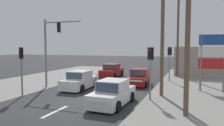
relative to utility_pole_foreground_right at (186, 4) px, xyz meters
name	(u,v)px	position (x,y,z in m)	size (l,w,h in m)	color
ground_plane	(73,103)	(-6.70, 0.31, -5.77)	(140.00, 140.00, 0.00)	#303033
lane_dash_near	(55,112)	(-6.70, -1.69, -5.76)	(0.20, 2.40, 0.01)	silver
lane_dash_mid	(93,94)	(-6.70, 3.31, -5.76)	(0.20, 2.40, 0.01)	silver
lane_dash_far	(115,83)	(-6.70, 8.31, -5.76)	(0.20, 2.40, 0.01)	silver
kerb_left_verge	(16,85)	(-15.20, 4.31, -5.76)	(8.00, 40.00, 0.02)	gray
utility_pole_foreground_right	(186,4)	(0.00, 0.00, 0.00)	(3.78, 0.54, 10.79)	brown
utility_pole_midground_right	(162,31)	(-1.69, 4.35, -1.06)	(1.80, 0.26, 8.94)	brown
utility_pole_background_right	(178,31)	(-1.32, 15.83, -0.27)	(1.80, 0.26, 10.50)	brown
traffic_signal_mast	(51,44)	(-11.31, 4.38, -1.94)	(3.69, 0.44, 6.00)	slate
pedestal_signal_right_kerb	(150,64)	(-2.26, 2.87, -3.35)	(0.44, 0.31, 3.56)	slate
pedestal_signal_left_kerb	(21,63)	(-11.24, 0.76, -3.35)	(0.44, 0.31, 3.56)	slate
pedestal_signal_far_median	(170,58)	(-1.82, 11.43, -3.35)	(0.44, 0.31, 3.56)	slate
shopping_plaza_sign	(213,55)	(1.89, 7.28, -2.78)	(2.10, 0.16, 4.60)	slate
hatchback_kerbside_parked	(139,78)	(-4.27, 8.29, -5.06)	(1.88, 3.69, 1.53)	maroon
sedan_crossing_left	(80,81)	(-8.60, 4.67, -5.06)	(1.94, 4.27, 1.56)	silver
sedan_receding_far	(112,71)	(-8.65, 12.68, -5.06)	(1.90, 4.25, 1.56)	maroon
sedan_oncoming_near	(113,94)	(-4.20, 0.77, -5.06)	(2.01, 4.30, 1.56)	silver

